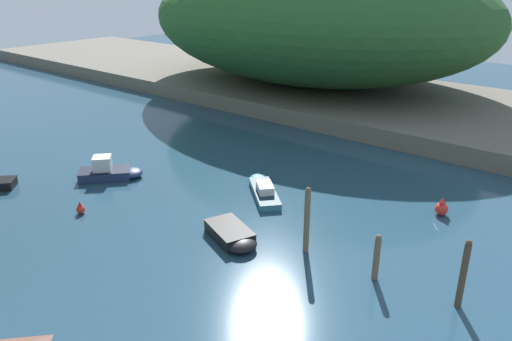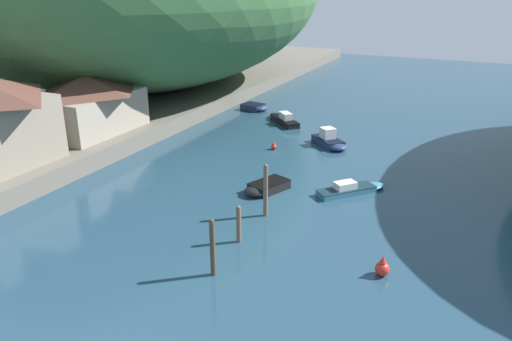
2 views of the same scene
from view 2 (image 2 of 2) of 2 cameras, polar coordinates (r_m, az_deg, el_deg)
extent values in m
plane|color=#234256|center=(44.60, 8.76, 1.29)|extent=(130.00, 130.00, 0.00)
cube|color=#666056|center=(58.25, -18.55, 5.93)|extent=(22.00, 120.00, 1.54)
cube|color=gray|center=(48.96, -18.49, 6.32)|extent=(6.33, 9.40, 3.61)
pyramid|color=brown|center=(48.40, -18.85, 9.37)|extent=(6.84, 10.16, 1.72)
cube|color=navy|center=(61.05, -0.33, 7.28)|extent=(2.77, 2.43, 0.68)
ellipsoid|color=navy|center=(60.37, 0.63, 7.12)|extent=(1.54, 2.12, 0.68)
cube|color=black|center=(60.97, -0.33, 7.60)|extent=(2.82, 2.47, 0.03)
cube|color=navy|center=(48.31, 8.22, 3.27)|extent=(3.73, 3.59, 0.63)
ellipsoid|color=navy|center=(46.91, 9.29, 2.67)|extent=(2.38, 2.38, 0.63)
cube|color=black|center=(48.21, 8.24, 3.65)|extent=(3.81, 3.67, 0.03)
cube|color=silver|center=(48.15, 8.20, 4.25)|extent=(1.71, 1.71, 1.03)
cube|color=black|center=(37.52, 1.50, -1.79)|extent=(2.69, 3.38, 0.67)
ellipsoid|color=black|center=(36.58, -0.14, -2.41)|extent=(2.07, 1.98, 0.67)
cube|color=black|center=(37.39, 1.51, -1.30)|extent=(2.75, 3.45, 0.03)
cube|color=teal|center=(37.57, 10.28, -2.33)|extent=(3.95, 4.24, 0.41)
ellipsoid|color=teal|center=(38.79, 13.04, -1.78)|extent=(2.43, 2.52, 0.41)
cube|color=#132A33|center=(37.49, 10.31, -2.02)|extent=(4.03, 4.33, 0.03)
cube|color=silver|center=(37.32, 10.15, -1.69)|extent=(1.74, 1.79, 0.54)
cube|color=black|center=(55.04, 3.34, 5.63)|extent=(4.40, 4.29, 0.56)
ellipsoid|color=black|center=(57.15, 2.36, 6.23)|extent=(2.63, 2.60, 0.56)
cube|color=black|center=(54.97, 3.34, 5.93)|extent=(4.49, 4.38, 0.03)
cube|color=silver|center=(54.75, 3.41, 6.25)|extent=(1.88, 1.85, 0.74)
cylinder|color=#4C3D2D|center=(26.75, -4.97, -8.93)|extent=(0.30, 0.30, 3.15)
sphere|color=#4C3D2D|center=(25.98, -5.09, -5.81)|extent=(0.27, 0.27, 0.27)
cylinder|color=brown|center=(30.07, -1.99, -6.29)|extent=(0.30, 0.30, 2.20)
sphere|color=brown|center=(29.55, -2.01, -4.29)|extent=(0.27, 0.27, 0.27)
cylinder|color=brown|center=(33.03, 1.10, -2.44)|extent=(0.30, 0.30, 3.48)
sphere|color=brown|center=(32.35, 1.13, 0.49)|extent=(0.27, 0.27, 0.27)
sphere|color=red|center=(28.05, 14.22, -10.85)|extent=(0.78, 0.78, 0.78)
cone|color=red|center=(27.75, 14.33, -9.82)|extent=(0.39, 0.39, 0.39)
sphere|color=red|center=(46.58, 2.03, 2.73)|extent=(0.52, 0.52, 0.52)
cone|color=red|center=(46.46, 2.04, 3.19)|extent=(0.26, 0.26, 0.26)
camera|label=1|loc=(35.04, -40.42, 14.47)|focal=35.00mm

